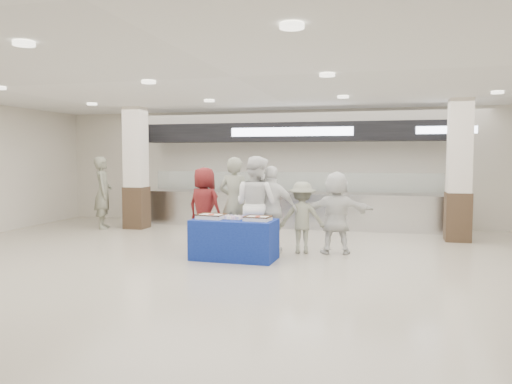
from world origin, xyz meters
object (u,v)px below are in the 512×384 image
(civilian_maroon, at_px, (204,207))
(display_table, at_px, (234,239))
(chef_short, at_px, (272,210))
(civilian_white, at_px, (336,213))
(sheet_cake_left, at_px, (211,216))
(chef_tall, at_px, (256,205))
(soldier_a, at_px, (235,203))
(cupcake_tray, at_px, (232,217))
(soldier_b, at_px, (302,217))
(soldier_bg, at_px, (103,193))
(sheet_cake_right, at_px, (258,218))

(civilian_maroon, bearing_deg, display_table, 148.25)
(chef_short, xyz_separation_m, civilian_white, (1.23, 0.28, -0.05))
(sheet_cake_left, bearing_deg, chef_tall, 42.63)
(display_table, relative_size, soldier_a, 0.81)
(soldier_a, distance_m, chef_short, 0.95)
(civilian_maroon, relative_size, civilian_white, 1.04)
(cupcake_tray, xyz_separation_m, civilian_white, (1.83, 0.99, 0.03))
(soldier_b, relative_size, soldier_bg, 0.75)
(civilian_maroon, bearing_deg, civilian_white, -165.62)
(sheet_cake_left, relative_size, sheet_cake_right, 1.09)
(civilian_maroon, xyz_separation_m, soldier_a, (0.70, -0.07, 0.11))
(sheet_cake_left, bearing_deg, cupcake_tray, 7.82)
(soldier_b, height_order, soldier_bg, soldier_bg)
(cupcake_tray, bearing_deg, soldier_b, 36.61)
(chef_tall, relative_size, soldier_b, 1.36)
(display_table, relative_size, sheet_cake_right, 3.17)
(soldier_a, bearing_deg, sheet_cake_left, 91.19)
(display_table, xyz_separation_m, sheet_cake_left, (-0.45, -0.00, 0.43))
(display_table, height_order, soldier_b, soldier_b)
(civilian_maroon, height_order, soldier_bg, soldier_bg)
(display_table, distance_m, sheet_cake_left, 0.62)
(sheet_cake_left, relative_size, soldier_a, 0.28)
(soldier_a, distance_m, soldier_b, 1.49)
(display_table, xyz_separation_m, cupcake_tray, (-0.05, 0.05, 0.41))
(sheet_cake_right, bearing_deg, soldier_b, 55.58)
(chef_short, xyz_separation_m, soldier_b, (0.58, 0.16, -0.16))
(display_table, height_order, soldier_a, soldier_a)
(cupcake_tray, relative_size, chef_tall, 0.23)
(sheet_cake_left, xyz_separation_m, civilian_white, (2.23, 1.05, 0.01))
(sheet_cake_left, relative_size, civilian_maroon, 0.32)
(sheet_cake_right, height_order, civilian_white, civilian_white)
(soldier_b, bearing_deg, chef_short, 6.76)
(chef_tall, height_order, civilian_white, chef_tall)
(sheet_cake_right, xyz_separation_m, chef_short, (0.09, 0.80, 0.07))
(sheet_cake_right, height_order, cupcake_tray, sheet_cake_right)
(civilian_maroon, distance_m, civilian_white, 2.81)
(chef_tall, height_order, soldier_bg, chef_tall)
(sheet_cake_left, xyz_separation_m, soldier_bg, (-4.06, 2.90, 0.15))
(cupcake_tray, bearing_deg, soldier_a, 104.71)
(civilian_maroon, xyz_separation_m, soldier_bg, (-3.48, 1.71, 0.11))
(chef_tall, bearing_deg, soldier_a, -15.51)
(chef_tall, xyz_separation_m, civilian_white, (1.53, 0.40, -0.15))
(sheet_cake_left, xyz_separation_m, soldier_b, (1.57, 0.93, -0.09))
(sheet_cake_left, height_order, cupcake_tray, sheet_cake_left)
(sheet_cake_left, relative_size, chef_tall, 0.28)
(civilian_maroon, height_order, soldier_b, civilian_maroon)
(display_table, relative_size, civilian_maroon, 0.92)
(display_table, distance_m, soldier_b, 1.49)
(sheet_cake_right, xyz_separation_m, civilian_maroon, (-1.49, 1.24, 0.04))
(display_table, bearing_deg, soldier_bg, 149.19)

